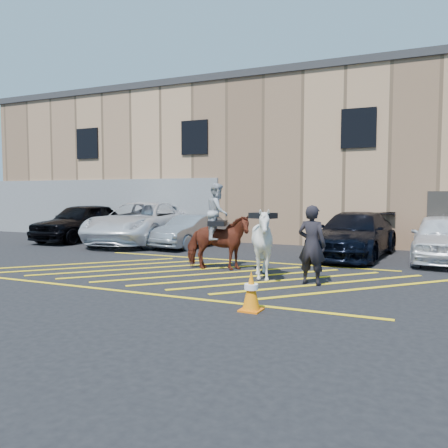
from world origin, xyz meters
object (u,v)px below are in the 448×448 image
at_px(saddled_white, 263,243).
at_px(traffic_cone, 251,291).
at_px(car_white_suv, 443,238).
at_px(handler, 312,245).
at_px(car_white_pickup, 142,223).
at_px(car_blue_suv, 354,235).
at_px(car_silver_sedan, 191,231).
at_px(mounted_bay, 218,235).
at_px(car_black_suv, 82,222).

height_order(saddled_white, traffic_cone, saddled_white).
bearing_deg(car_white_suv, handler, -119.11).
relative_size(car_white_pickup, handler, 3.41).
bearing_deg(car_blue_suv, car_white_suv, 6.04).
relative_size(car_silver_sedan, car_white_suv, 0.88).
relative_size(car_blue_suv, car_white_suv, 1.17).
height_order(car_white_suv, mounted_bay, mounted_bay).
bearing_deg(car_white_suv, mounted_bay, -142.93).
bearing_deg(car_white_pickup, car_black_suv, 175.79).
xyz_separation_m(car_white_pickup, handler, (8.44, -5.58, 0.05)).
bearing_deg(car_blue_suv, car_silver_sedan, -174.81).
bearing_deg(car_black_suv, car_white_suv, -0.74).
bearing_deg(saddled_white, car_white_pickup, 143.02).
relative_size(car_black_suv, car_blue_suv, 0.97).
distance_m(handler, mounted_bay, 2.94).
height_order(car_black_suv, car_silver_sedan, car_black_suv).
bearing_deg(handler, mounted_bay, -6.91).
relative_size(car_white_suv, handler, 2.37).
bearing_deg(handler, saddled_white, 3.36).
bearing_deg(handler, traffic_cone, 90.31).
bearing_deg(car_white_pickup, car_blue_suv, -10.92).
bearing_deg(car_white_suv, saddled_white, -129.46).
xyz_separation_m(mounted_bay, traffic_cone, (2.29, -3.61, -0.60)).
bearing_deg(car_white_suv, traffic_cone, -112.51).
bearing_deg(car_black_suv, mounted_bay, -26.32).
height_order(car_blue_suv, traffic_cone, car_blue_suv).
bearing_deg(car_white_pickup, car_silver_sedan, -14.70).
bearing_deg(car_silver_sedan, car_white_suv, 5.36).
relative_size(car_white_pickup, car_silver_sedan, 1.64).
distance_m(car_white_pickup, car_silver_sedan, 2.55).
height_order(handler, saddled_white, handler).
height_order(car_white_pickup, mounted_bay, mounted_bay).
xyz_separation_m(car_silver_sedan, mounted_bay, (3.12, -4.35, 0.33)).
bearing_deg(handler, car_white_suv, -110.25).
relative_size(car_silver_sedan, saddled_white, 1.92).
bearing_deg(car_white_pickup, car_white_suv, -10.37).
distance_m(car_silver_sedan, car_white_suv, 8.93).
xyz_separation_m(car_black_suv, car_blue_suv, (11.88, -0.40, -0.10)).
distance_m(car_silver_sedan, car_blue_suv, 6.28).
distance_m(car_silver_sedan, handler, 7.92).
bearing_deg(car_black_suv, saddled_white, -26.02).
xyz_separation_m(car_black_suv, car_white_pickup, (3.08, 0.16, 0.04)).
relative_size(car_white_suv, saddled_white, 2.19).
xyz_separation_m(car_silver_sedan, handler, (5.92, -5.25, 0.29)).
bearing_deg(car_black_suv, car_silver_sedan, -0.63).
relative_size(car_blue_suv, traffic_cone, 7.01).
relative_size(handler, saddled_white, 0.92).
relative_size(car_white_suv, mounted_bay, 1.83).
height_order(car_white_pickup, handler, handler).
distance_m(car_silver_sedan, saddled_white, 6.91).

